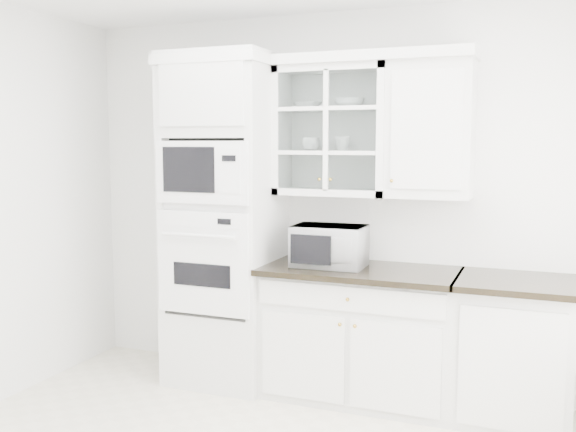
% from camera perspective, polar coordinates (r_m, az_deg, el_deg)
% --- Properties ---
extents(room_shell, '(4.00, 3.50, 2.70)m').
position_cam_1_polar(room_shell, '(3.47, -2.26, 6.73)').
color(room_shell, white).
rests_on(room_shell, ground).
extents(oven_column, '(0.76, 0.68, 2.40)m').
position_cam_1_polar(oven_column, '(4.72, -5.70, -0.41)').
color(oven_column, silver).
rests_on(oven_column, ground).
extents(base_cabinet_run, '(1.32, 0.67, 0.92)m').
position_cam_1_polar(base_cabinet_run, '(4.53, 6.44, -10.25)').
color(base_cabinet_run, silver).
rests_on(base_cabinet_run, ground).
extents(extra_base_cabinet, '(0.72, 0.67, 0.92)m').
position_cam_1_polar(extra_base_cabinet, '(4.39, 19.38, -11.13)').
color(extra_base_cabinet, silver).
rests_on(extra_base_cabinet, ground).
extents(upper_cabinet_glass, '(0.80, 0.33, 0.90)m').
position_cam_1_polar(upper_cabinet_glass, '(4.54, 4.05, 7.55)').
color(upper_cabinet_glass, silver).
rests_on(upper_cabinet_glass, room_shell).
extents(upper_cabinet_solid, '(0.55, 0.33, 0.90)m').
position_cam_1_polar(upper_cabinet_solid, '(4.39, 12.56, 7.45)').
color(upper_cabinet_solid, silver).
rests_on(upper_cabinet_solid, room_shell).
extents(crown_molding, '(2.14, 0.38, 0.07)m').
position_cam_1_polar(crown_molding, '(4.59, 2.72, 13.63)').
color(crown_molding, white).
rests_on(crown_molding, room_shell).
extents(countertop_microwave, '(0.50, 0.42, 0.28)m').
position_cam_1_polar(countertop_microwave, '(4.44, 3.75, -2.64)').
color(countertop_microwave, white).
rests_on(countertop_microwave, base_cabinet_run).
extents(bowl_a, '(0.20, 0.20, 0.05)m').
position_cam_1_polar(bowl_a, '(4.61, 1.81, 9.82)').
color(bowl_a, white).
rests_on(bowl_a, upper_cabinet_glass).
extents(bowl_b, '(0.24, 0.24, 0.06)m').
position_cam_1_polar(bowl_b, '(4.52, 5.49, 9.98)').
color(bowl_b, white).
rests_on(bowl_b, upper_cabinet_glass).
extents(cup_a, '(0.15, 0.15, 0.09)m').
position_cam_1_polar(cup_a, '(4.59, 2.07, 6.39)').
color(cup_a, white).
rests_on(cup_a, upper_cabinet_glass).
extents(cup_b, '(0.11, 0.11, 0.10)m').
position_cam_1_polar(cup_b, '(4.51, 4.86, 6.41)').
color(cup_b, white).
rests_on(cup_b, upper_cabinet_glass).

